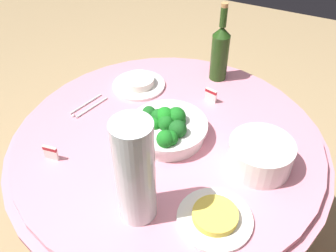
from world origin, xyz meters
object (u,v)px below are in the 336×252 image
Objects in this scene: serving_tongs at (88,107)px; food_plate_rice at (139,83)px; label_placard_mid at (211,95)px; plate_stack at (261,154)px; decorative_fruit_vase at (135,178)px; food_plate_fried_egg at (215,217)px; broccoli_bowl at (166,128)px; wine_bottle at (220,51)px; label_placard_front at (51,152)px.

serving_tongs is 0.76× the size of food_plate_rice.
plate_stack is at bearing 135.82° from label_placard_mid.
food_plate_fried_egg is (-0.21, -0.07, -0.14)m from decorative_fruit_vase.
food_plate_fried_egg is (-0.63, 0.28, 0.01)m from serving_tongs.
food_plate_rice is at bearing -117.88° from serving_tongs.
plate_stack is at bearing 179.12° from serving_tongs.
food_plate_rice is (0.58, -0.22, -0.03)m from plate_stack.
broccoli_bowl is 1.68× the size of serving_tongs.
wine_bottle is at bearing -55.19° from plate_stack.
food_plate_fried_egg is 0.58m from label_placard_front.
food_plate_rice is at bearing -21.22° from plate_stack.
decorative_fruit_vase reaches higher than food_plate_fried_egg.
broccoli_bowl reaches higher than food_plate_fried_egg.
wine_bottle is 0.77m from decorative_fruit_vase.
wine_bottle is (0.30, -0.43, 0.08)m from plate_stack.
plate_stack reaches higher than food_plate_fried_egg.
wine_bottle reaches higher than food_plate_fried_egg.
serving_tongs is 0.29m from label_placard_front.
label_placard_mid is at bearing -103.07° from broccoli_bowl.
wine_bottle is 0.20m from label_placard_mid.
label_placard_mid is (-0.06, -0.27, -0.02)m from broccoli_bowl.
label_placard_mid reaches higher than food_plate_rice.
decorative_fruit_vase is at bearing 170.49° from label_placard_front.
broccoli_bowl is at bearing 76.93° from label_placard_mid.
food_plate_rice is 0.31m from label_placard_mid.
label_placard_front is (0.30, 0.26, -0.02)m from broccoli_bowl.
food_plate_rice is at bearing 6.77° from label_placard_mid.
food_plate_rice is (0.24, -0.24, -0.03)m from broccoli_bowl.
broccoli_bowl is 0.40m from label_placard_front.
plate_stack is 0.27m from food_plate_fried_egg.
food_plate_fried_egg is at bearing 136.72° from food_plate_rice.
decorative_fruit_vase is at bearing 118.86° from food_plate_rice.
food_plate_fried_egg is 0.57m from label_placard_mid.
label_placard_front is at bearing -9.51° from decorative_fruit_vase.
wine_bottle is at bearing -94.04° from broccoli_bowl.
wine_bottle is 2.01× the size of serving_tongs.
label_placard_front is at bearing 100.85° from serving_tongs.
plate_stack is 0.53m from wine_bottle.
food_plate_fried_egg is at bearing 78.16° from plate_stack.
serving_tongs is 0.24m from food_plate_rice.
label_placard_mid reaches higher than food_plate_fried_egg.
food_plate_fried_egg is 4.00× the size of label_placard_mid.
plate_stack is 0.95× the size of food_plate_fried_egg.
broccoli_bowl is 1.27× the size of food_plate_rice.
serving_tongs is at bearing 47.28° from wine_bottle.
plate_stack is at bearing 158.78° from food_plate_rice.
broccoli_bowl is at bearing 135.83° from food_plate_rice.
food_plate_rice is 0.50m from label_placard_front.
label_placard_front is (0.64, 0.27, -0.02)m from plate_stack.
decorative_fruit_vase reaches higher than label_placard_front.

